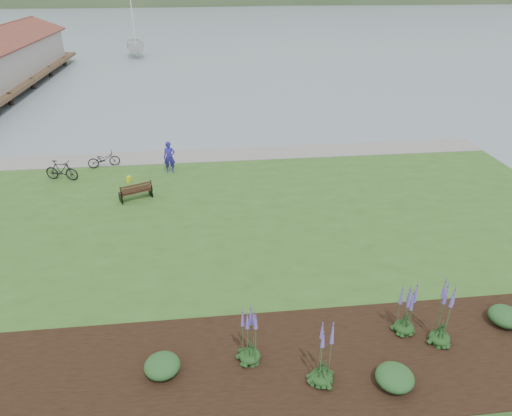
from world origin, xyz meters
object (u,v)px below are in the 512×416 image
(person, at_px, (169,155))
(bicycle_a, at_px, (104,159))
(park_bench, at_px, (136,191))
(sailboat, at_px, (137,57))

(person, height_order, bicycle_a, person)
(person, xyz_separation_m, bicycle_a, (-3.75, 1.19, -0.56))
(park_bench, height_order, person, person)
(park_bench, bearing_deg, sailboat, 72.51)
(person, bearing_deg, sailboat, 99.00)
(bicycle_a, distance_m, sailboat, 39.66)
(park_bench, relative_size, sailboat, 0.06)
(park_bench, distance_m, sailboat, 44.32)
(park_bench, distance_m, bicycle_a, 5.03)
(park_bench, bearing_deg, bicycle_a, 93.13)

